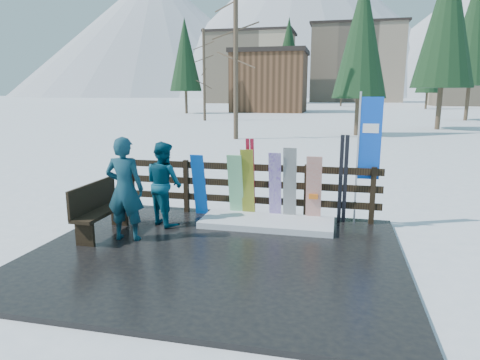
% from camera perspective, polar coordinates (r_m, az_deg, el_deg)
% --- Properties ---
extents(ground, '(700.00, 700.00, 0.00)m').
position_cam_1_polar(ground, '(7.19, -3.25, -10.13)').
color(ground, white).
rests_on(ground, ground).
extents(deck, '(6.00, 5.00, 0.08)m').
position_cam_1_polar(deck, '(7.17, -3.26, -9.84)').
color(deck, black).
rests_on(deck, ground).
extents(fence, '(5.60, 0.10, 1.15)m').
position_cam_1_polar(fence, '(9.02, 0.60, -0.71)').
color(fence, black).
rests_on(fence, deck).
extents(snow_patch, '(2.59, 1.00, 0.12)m').
position_cam_1_polar(snow_patch, '(8.49, 3.59, -5.69)').
color(snow_patch, white).
rests_on(snow_patch, deck).
extents(bench, '(0.41, 1.50, 0.97)m').
position_cam_1_polar(bench, '(8.25, -18.30, -3.50)').
color(bench, black).
rests_on(bench, deck).
extents(snowboard_0, '(0.27, 0.34, 1.33)m').
position_cam_1_polar(snowboard_0, '(9.05, -5.45, -0.67)').
color(snowboard_0, blue).
rests_on(snowboard_0, deck).
extents(snowboard_1, '(0.30, 0.33, 1.35)m').
position_cam_1_polar(snowboard_1, '(8.83, -0.58, -0.86)').
color(snowboard_1, silver).
rests_on(snowboard_1, deck).
extents(snowboard_2, '(0.26, 0.30, 1.47)m').
position_cam_1_polar(snowboard_2, '(8.77, 1.03, -0.57)').
color(snowboard_2, '#F5F82C').
rests_on(snowboard_2, deck).
extents(snowboard_3, '(0.25, 0.28, 1.42)m').
position_cam_1_polar(snowboard_3, '(8.67, 4.70, -0.90)').
color(snowboard_3, silver).
rests_on(snowboard_3, deck).
extents(snowboard_4, '(0.26, 0.23, 1.52)m').
position_cam_1_polar(snowboard_4, '(8.63, 6.64, -0.65)').
color(snowboard_4, black).
rests_on(snowboard_4, deck).
extents(snowboard_5, '(0.30, 0.25, 1.37)m').
position_cam_1_polar(snowboard_5, '(8.61, 9.80, -1.30)').
color(snowboard_5, silver).
rests_on(snowboard_5, deck).
extents(ski_pair_a, '(0.16, 0.25, 1.68)m').
position_cam_1_polar(ski_pair_a, '(8.80, 1.43, 0.19)').
color(ski_pair_a, maroon).
rests_on(ski_pair_a, deck).
extents(ski_pair_b, '(0.17, 0.33, 1.80)m').
position_cam_1_polar(ski_pair_b, '(8.62, 13.56, 0.02)').
color(ski_pair_b, black).
rests_on(ski_pair_b, deck).
extents(rental_flag, '(0.45, 0.04, 2.60)m').
position_cam_1_polar(rental_flag, '(8.73, 16.59, 4.70)').
color(rental_flag, silver).
rests_on(rental_flag, deck).
extents(person_front, '(0.71, 0.50, 1.84)m').
position_cam_1_polar(person_front, '(7.74, -15.11, -1.17)').
color(person_front, '#17555B').
rests_on(person_front, deck).
extents(person_back, '(1.02, 0.97, 1.65)m').
position_cam_1_polar(person_back, '(8.53, -10.10, -0.45)').
color(person_back, navy).
rests_on(person_back, deck).
extents(resort_buildings, '(73.00, 87.60, 22.60)m').
position_cam_1_polar(resort_buildings, '(122.03, 13.02, 14.59)').
color(resort_buildings, tan).
rests_on(resort_buildings, ground).
extents(trees, '(42.23, 68.66, 13.43)m').
position_cam_1_polar(trees, '(54.76, 14.64, 14.64)').
color(trees, '#382B1E').
rests_on(trees, ground).
extents(mountains, '(520.00, 260.00, 120.00)m').
position_cam_1_polar(mountains, '(338.41, 11.45, 19.38)').
color(mountains, white).
rests_on(mountains, ground).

